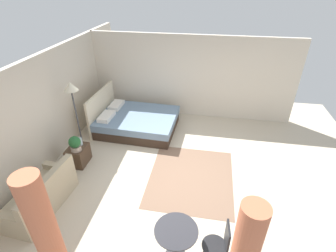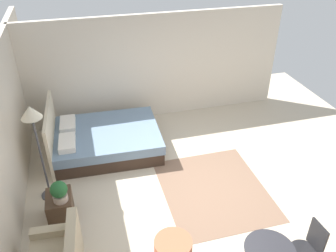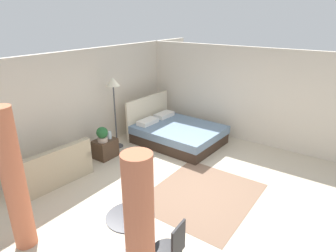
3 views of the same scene
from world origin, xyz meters
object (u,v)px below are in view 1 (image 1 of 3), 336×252
at_px(bed, 135,121).
at_px(couch, 41,197).
at_px(potted_plant, 75,143).
at_px(nightstand, 78,155).
at_px(cafe_chair_near_window, 221,243).
at_px(floor_lamp, 72,94).
at_px(balcony_table, 176,239).
at_px(vase, 80,142).

height_order(bed, couch, bed).
bearing_deg(potted_plant, couch, 175.74).
distance_m(nightstand, cafe_chair_near_window, 3.94).
bearing_deg(couch, floor_lamp, 4.46).
distance_m(couch, potted_plant, 1.38).
bearing_deg(couch, bed, -16.93).
bearing_deg(balcony_table, couch, 77.29).
distance_m(vase, floor_lamp, 1.16).
height_order(potted_plant, balcony_table, potted_plant).
bearing_deg(bed, balcony_table, -154.94).
bearing_deg(nightstand, couch, 177.96).
xyz_separation_m(potted_plant, floor_lamp, (0.71, 0.26, 0.92)).
distance_m(bed, couch, 3.34).
distance_m(bed, potted_plant, 2.10).
height_order(nightstand, balcony_table, balcony_table).
bearing_deg(nightstand, balcony_table, -127.03).
bearing_deg(floor_lamp, bed, -44.12).
xyz_separation_m(bed, floor_lamp, (-1.17, 1.13, 1.30)).
xyz_separation_m(bed, potted_plant, (-1.88, 0.87, 0.38)).
bearing_deg(nightstand, vase, -21.14).
bearing_deg(bed, nightstand, 152.56).
height_order(vase, cafe_chair_near_window, cafe_chair_near_window).
distance_m(couch, vase, 1.57).
relative_size(potted_plant, floor_lamp, 0.20).
height_order(bed, nightstand, bed).
bearing_deg(balcony_table, nightstand, 52.97).
height_order(balcony_table, cafe_chair_near_window, cafe_chair_near_window).
relative_size(couch, cafe_chair_near_window, 1.74).
relative_size(bed, couch, 1.47).
bearing_deg(potted_plant, bed, -24.99).
xyz_separation_m(couch, vase, (1.54, -0.10, 0.28)).
xyz_separation_m(bed, vase, (-1.66, 0.88, 0.28)).
distance_m(balcony_table, cafe_chair_near_window, 0.68).
relative_size(bed, floor_lamp, 1.24).
bearing_deg(cafe_chair_near_window, potted_plant, 60.38).
relative_size(bed, potted_plant, 6.22).
xyz_separation_m(potted_plant, cafe_chair_near_window, (-1.90, -3.34, -0.12)).
bearing_deg(couch, vase, -3.61).
xyz_separation_m(couch, nightstand, (1.42, -0.05, -0.05)).
xyz_separation_m(floor_lamp, cafe_chair_near_window, (-2.61, -3.59, -1.03)).
distance_m(vase, cafe_chair_near_window, 3.95).
bearing_deg(nightstand, floor_lamp, 18.95).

